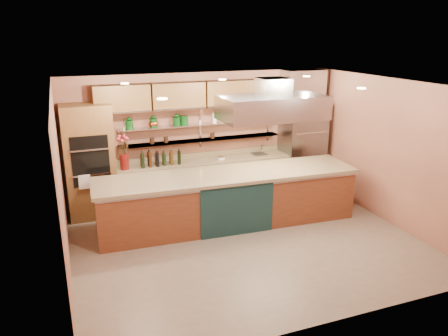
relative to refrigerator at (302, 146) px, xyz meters
name	(u,v)px	position (x,y,z in m)	size (l,w,h in m)	color
floor	(246,242)	(-2.35, -2.14, -1.06)	(6.00, 5.00, 0.02)	gray
ceiling	(248,85)	(-2.35, -2.14, 1.75)	(6.00, 5.00, 0.02)	black
wall_back	(202,136)	(-2.35, 0.36, 0.35)	(6.00, 0.04, 2.80)	#A8684F
wall_front	(330,225)	(-2.35, -4.64, 0.35)	(6.00, 0.04, 2.80)	#A8684F
wall_left	(61,189)	(-5.35, -2.14, 0.35)	(0.04, 5.00, 2.80)	#A8684F
wall_right	(388,151)	(0.65, -2.14, 0.35)	(0.04, 5.00, 2.80)	#A8684F
oven_stack	(90,162)	(-4.80, 0.04, 0.10)	(0.95, 0.64, 2.30)	brown
refrigerator	(302,146)	(0.00, 0.00, 0.00)	(0.95, 0.72, 2.10)	gray
back_counter	(205,180)	(-2.40, 0.06, -0.58)	(3.84, 0.64, 0.93)	tan
wall_shelf_lower	(202,140)	(-2.40, 0.23, 0.30)	(3.60, 0.26, 0.03)	#B4B7BB
wall_shelf_upper	(202,124)	(-2.40, 0.23, 0.65)	(3.60, 0.26, 0.03)	#B4B7BB
upper_cabinets	(204,94)	(-2.35, 0.18, 1.30)	(4.60, 0.36, 0.55)	brown
range_hood	(272,107)	(-1.47, -1.29, 1.20)	(2.00, 1.00, 0.45)	#B4B7BB
ceiling_downlights	(243,85)	(-2.35, -1.94, 1.72)	(4.00, 2.80, 0.02)	#FFE5A5
island	(228,199)	(-2.37, -1.29, -0.53)	(4.97, 1.08, 1.04)	brown
flower_vase	(125,162)	(-4.13, 0.01, 0.04)	(0.18, 0.18, 0.31)	maroon
oil_bottle_cluster	(161,159)	(-3.38, 0.01, 0.02)	(0.89, 0.26, 0.29)	black
kitchen_scale	(221,157)	(-2.03, 0.01, -0.08)	(0.14, 0.11, 0.08)	white
bar_faucet	(261,149)	(-1.01, 0.11, -0.01)	(0.03, 0.03, 0.21)	silver
copper_kettle	(153,124)	(-3.47, 0.23, 0.74)	(0.18, 0.18, 0.15)	#BD582B
green_canister	(184,120)	(-2.78, 0.23, 0.76)	(0.16, 0.16, 0.20)	#0D4013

